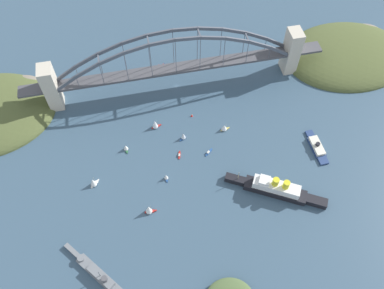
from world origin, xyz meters
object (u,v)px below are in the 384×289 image
Objects in this scene: seaplane_taxiing_near_bridge at (163,67)px; small_boat_7 at (126,148)px; seaplane_second_in_formation at (123,75)px; small_boat_0 at (155,124)px; small_boat_4 at (183,136)px; naval_cruiser at (102,278)px; small_boat_2 at (224,127)px; small_boat_5 at (149,209)px; ocean_liner at (276,189)px; channel_marker_buoy at (192,115)px; harbor_ferry_steamer at (317,147)px; small_boat_8 at (93,182)px; small_boat_1 at (209,152)px; small_boat_6 at (166,177)px; small_boat_3 at (179,155)px; harbor_arch_bridge at (175,67)px.

small_boat_7 reaches higher than seaplane_taxiing_near_bridge.
small_boat_0 is (-23.05, 72.26, 3.03)m from seaplane_second_in_formation.
small_boat_0 is 1.26× the size of small_boat_4.
naval_cruiser is 172.09m from small_boat_2.
small_boat_5 reaches higher than seaplane_taxiing_near_bridge.
small_boat_5 is (109.36, -3.83, -0.62)m from ocean_liner.
seaplane_taxiing_near_bridge is at bearing -76.48° from channel_marker_buoy.
small_boat_5 is at bearing 11.17° from harbor_ferry_steamer.
ocean_liner is 6.72× the size of small_boat_5.
small_boat_8 is (82.67, 125.84, 2.69)m from seaplane_taxiing_near_bridge.
ocean_liner is 9.71× the size of small_boat_1.
small_boat_2 is 94.46m from small_boat_7.
small_boat_6 is at bearing 1.38° from harbor_ferry_steamer.
small_boat_0 is 1.08× the size of small_boat_8.
small_boat_3 is 3.16× the size of channel_marker_buoy.
naval_cruiser is at bearing 65.18° from small_boat_0.
small_boat_6 is at bearing 90.59° from small_boat_0.
small_boat_8 is (78.76, 14.55, 4.18)m from small_boat_3.
channel_marker_buoy is at bearing -29.72° from harbor_ferry_steamer.
harbor_ferry_steamer is at bearing 171.14° from small_boat_1.
small_boat_2 is at bearing 118.25° from harbor_arch_bridge.
seaplane_second_in_formation is 129.24m from small_boat_8.
small_boat_8 reaches higher than channel_marker_buoy.
seaplane_taxiing_near_bridge is (70.16, -165.11, -4.04)m from ocean_liner.
small_boat_8 is at bearing -0.99° from harbor_ferry_steamer.
small_boat_6 is at bearing 74.87° from harbor_arch_bridge.
harbor_arch_bridge is at bearing -116.61° from naval_cruiser.
seaplane_taxiing_near_bridge is 0.81× the size of small_boat_5.
harbor_arch_bridge is at bearing -66.05° from ocean_liner.
ocean_liner is 110.07m from channel_marker_buoy.
small_boat_6 is at bearing 33.14° from small_boat_2.
seaplane_taxiing_near_bridge is 43.51m from seaplane_second_in_formation.
small_boat_3 is at bearing -5.59° from small_boat_1.
small_boat_5 is 4.38× the size of channel_marker_buoy.
small_boat_6 is at bearing 100.30° from seaplane_second_in_formation.
ocean_liner is 69.78m from small_boat_1.
small_boat_2 is at bearing -139.85° from small_boat_5.
naval_cruiser is 6.98× the size of small_boat_2.
small_boat_2 reaches higher than harbor_ferry_steamer.
small_boat_0 is at bearing -14.51° from small_boat_2.
small_boat_6 is 73.43m from channel_marker_buoy.
small_boat_5 is (48.03, 134.27, -21.88)m from harbor_arch_bridge.
small_boat_0 reaches higher than channel_marker_buoy.
ocean_liner is at bearing 109.92° from small_boat_2.
harbor_ferry_steamer is at bearing -178.62° from small_boat_6.
small_boat_0 is 58.50m from small_boat_1.
small_boat_3 is at bearing 22.63° from small_boat_2.
small_boat_0 is at bearing 58.67° from harbor_arch_bridge.
small_boat_7 is 72.36m from channel_marker_buoy.
small_boat_3 is (3.91, 111.28, -1.49)m from seaplane_taxiing_near_bridge.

